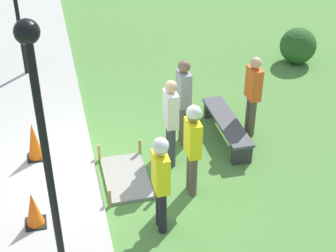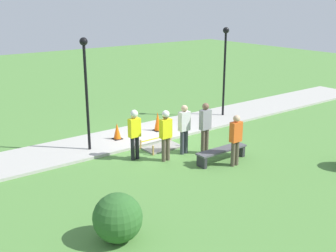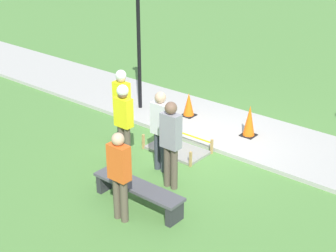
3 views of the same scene
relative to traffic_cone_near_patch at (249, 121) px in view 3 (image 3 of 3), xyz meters
name	(u,v)px [view 3 (image 3 of 3)]	position (x,y,z in m)	size (l,w,h in m)	color
ground_plane	(201,147)	(0.64, 1.09, -0.49)	(60.00, 60.00, 0.00)	#51843D
sidewalk	(229,129)	(0.64, -0.12, -0.44)	(28.00, 2.41, 0.10)	#ADAAA3
wet_concrete_patch	(177,149)	(0.94, 1.60, -0.45)	(1.44, 0.85, 0.36)	gray
traffic_cone_near_patch	(249,121)	(0.00, 0.00, 0.00)	(0.34, 0.34, 0.78)	black
traffic_cone_far_patch	(189,105)	(1.89, -0.06, -0.07)	(0.34, 0.34, 0.64)	black
park_bench	(138,191)	(0.09, 3.87, -0.17)	(1.99, 0.44, 0.44)	#2D2D33
worker_supervisor	(124,116)	(1.58, 2.68, 0.58)	(0.40, 0.26, 1.79)	brown
worker_assistant	(122,99)	(2.36, 1.94, 0.57)	(0.40, 0.26, 1.77)	black
bystander_in_orange_shirt	(119,172)	(0.01, 4.41, 0.50)	(0.40, 0.23, 1.75)	brown
bystander_in_gray_shirt	(161,127)	(0.66, 2.53, 0.54)	(0.40, 0.24, 1.80)	#383D47
bystander_in_white_shirt	(171,140)	(0.04, 2.94, 0.58)	(0.40, 0.24, 1.86)	brown
lamppost_near	(138,13)	(3.27, 0.32, 2.22)	(0.28, 0.28, 4.00)	black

